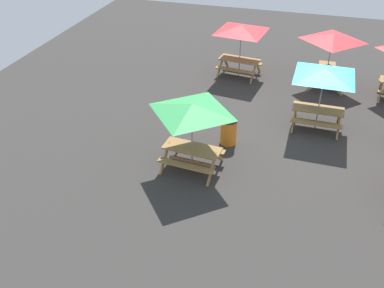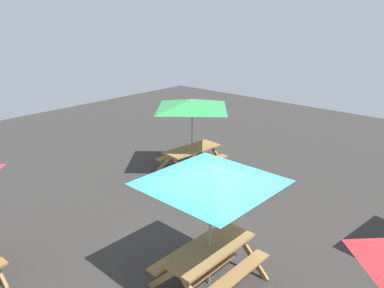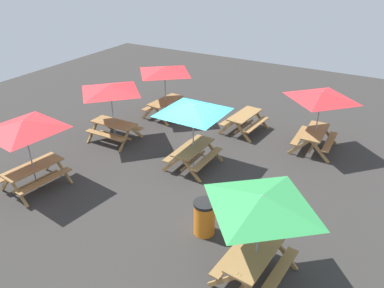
# 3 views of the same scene
# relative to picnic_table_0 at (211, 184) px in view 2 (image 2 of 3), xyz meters

# --- Properties ---
(ground_plane) EXTENTS (28.32, 28.32, 0.00)m
(ground_plane) POSITION_rel_picnic_table_0_xyz_m (0.14, 0.09, -1.99)
(ground_plane) COLOR #33302D
(ground_plane) RESTS_ON ground
(picnic_table_0) EXTENTS (2.83, 2.83, 2.34)m
(picnic_table_0) POSITION_rel_picnic_table_0_xyz_m (0.00, 0.00, 0.00)
(picnic_table_0) COLOR olive
(picnic_table_0) RESTS_ON ground
(picnic_table_1) EXTENTS (2.17, 2.17, 2.34)m
(picnic_table_1) POSITION_rel_picnic_table_0_xyz_m (3.64, 3.67, 0.00)
(picnic_table_1) COLOR olive
(picnic_table_1) RESTS_ON ground
(trash_bin_orange) EXTENTS (0.59, 0.59, 0.98)m
(trash_bin_orange) POSITION_rel_picnic_table_0_xyz_m (2.85, 1.95, -1.49)
(trash_bin_orange) COLOR orange
(trash_bin_orange) RESTS_ON ground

